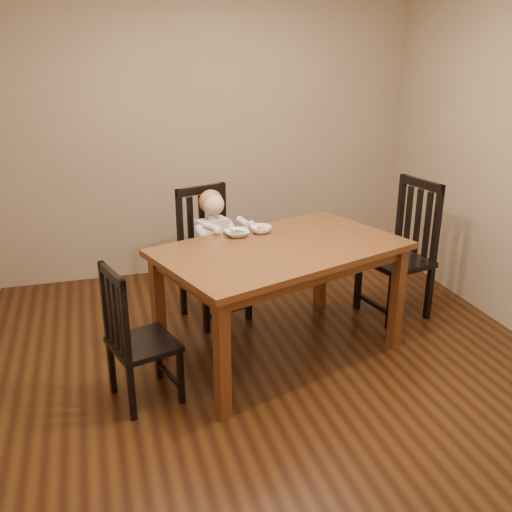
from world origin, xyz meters
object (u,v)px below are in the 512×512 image
object	(u,v)px
chair_right	(402,252)
toddler	(214,242)
bowl_peas	(237,233)
chair_left	(136,339)
dining_table	(281,259)
bowl_veg	(261,229)
chair_child	(211,257)

from	to	relation	value
chair_right	toddler	world-z (taller)	chair_right
toddler	bowl_peas	bearing A→B (deg)	82.98
chair_left	chair_right	distance (m)	2.32
chair_right	bowl_peas	world-z (taller)	chair_right
dining_table	chair_left	distance (m)	1.13
chair_left	chair_right	xyz separation A→B (m)	(2.22, 0.68, 0.10)
chair_left	bowl_veg	world-z (taller)	chair_left
dining_table	chair_right	world-z (taller)	chair_right
chair_right	chair_child	bearing A→B (deg)	63.70
dining_table	toddler	distance (m)	0.78
chair_right	bowl_veg	world-z (taller)	chair_right
chair_child	bowl_veg	xyz separation A→B (m)	(0.29, -0.44, 0.34)
bowl_veg	chair_left	bearing A→B (deg)	-147.31
bowl_peas	chair_right	bearing A→B (deg)	2.61
chair_left	bowl_veg	size ratio (longest dim) A/B	5.76
chair_child	bowl_veg	distance (m)	0.62
bowl_veg	chair_child	bearing A→B (deg)	123.62
chair_child	bowl_veg	world-z (taller)	chair_child
dining_table	bowl_peas	world-z (taller)	bowl_peas
dining_table	bowl_peas	bearing A→B (deg)	129.05
toddler	bowl_veg	xyz separation A→B (m)	(0.27, -0.38, 0.20)
bowl_peas	dining_table	bearing A→B (deg)	-50.95
chair_left	bowl_peas	world-z (taller)	chair_left
chair_right	bowl_veg	size ratio (longest dim) A/B	7.09
dining_table	toddler	world-z (taller)	toddler
bowl_peas	bowl_veg	world-z (taller)	bowl_veg
toddler	bowl_peas	xyz separation A→B (m)	(0.08, -0.41, 0.20)
dining_table	toddler	size ratio (longest dim) A/B	3.40
dining_table	chair_right	distance (m)	1.24
chair_left	bowl_peas	distance (m)	1.10
chair_right	bowl_veg	bearing A→B (deg)	80.24
chair_child	bowl_peas	distance (m)	0.58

